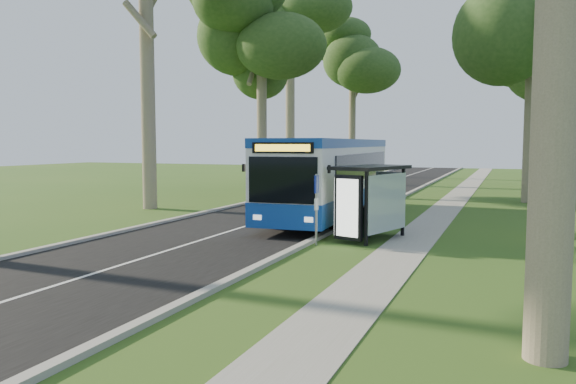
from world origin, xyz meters
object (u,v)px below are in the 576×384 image
bus (331,177)px  car_white (314,175)px  car_silver (314,175)px  bus_shelter (372,189)px  litter_bin (363,221)px  bus_stop_sign (316,200)px

bus → car_white: bearing=108.2°
bus → car_silver: size_ratio=2.95×
car_white → car_silver: (0.55, -1.70, 0.04)m
bus_shelter → litter_bin: bus_shelter is taller
bus_stop_sign → car_silver: 25.97m
bus → bus_shelter: bus is taller
bus → bus_stop_sign: (1.62, -6.71, -0.33)m
litter_bin → bus_shelter: bearing=-58.7°
bus → bus_shelter: bearing=-63.0°
bus_stop_sign → car_white: 27.75m
bus_stop_sign → car_silver: bearing=109.0°
bus → bus_shelter: size_ratio=4.02×
bus_stop_sign → litter_bin: 2.55m
bus_stop_sign → bus_shelter: bus_shelter is taller
litter_bin → car_silver: size_ratio=0.24×
car_white → car_silver: bearing=-65.3°
bus → bus_shelter: 6.14m
bus_shelter → bus: bearing=137.4°
car_silver → litter_bin: bearing=-49.3°
bus_stop_sign → litter_bin: size_ratio=2.15×
bus_shelter → litter_bin: bearing=138.9°
bus_stop_sign → litter_bin: bus_stop_sign is taller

